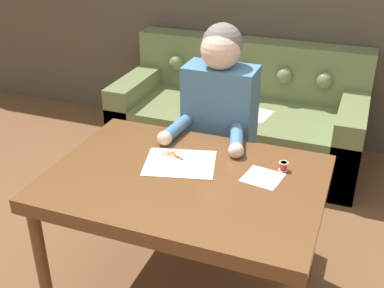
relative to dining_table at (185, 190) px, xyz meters
name	(u,v)px	position (x,y,z in m)	size (l,w,h in m)	color
dining_table	(185,190)	(0.00, 0.00, 0.00)	(1.28, 0.91, 0.76)	brown
couch	(240,118)	(-0.19, 1.68, -0.37)	(1.93, 0.89, 0.89)	olive
person	(219,134)	(-0.04, 0.62, 0.00)	(0.47, 0.55, 1.33)	#33281E
pattern_paper_main	(180,163)	(-0.07, 0.10, 0.08)	(0.40, 0.36, 0.00)	beige
pattern_paper_offcut	(263,178)	(0.34, 0.11, 0.08)	(0.20, 0.19, 0.00)	beige
scissors	(176,157)	(-0.11, 0.15, 0.08)	(0.23, 0.15, 0.01)	silver
thread_spool	(283,166)	(0.42, 0.22, 0.10)	(0.04, 0.04, 0.05)	red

